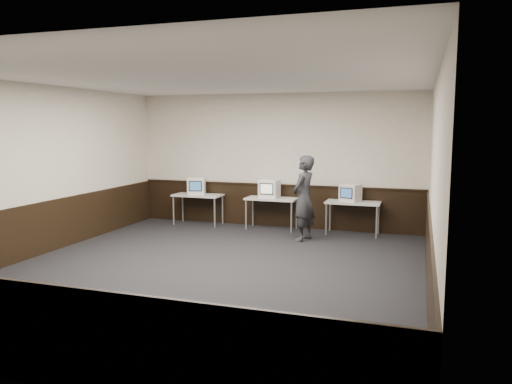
# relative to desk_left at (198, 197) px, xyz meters

# --- Properties ---
(floor) EXTENTS (8.00, 8.00, 0.00)m
(floor) POSITION_rel_desk_left_xyz_m (1.90, -3.60, -0.68)
(floor) COLOR black
(floor) RESTS_ON ground
(ceiling) EXTENTS (8.00, 8.00, 0.00)m
(ceiling) POSITION_rel_desk_left_xyz_m (1.90, -3.60, 2.52)
(ceiling) COLOR white
(ceiling) RESTS_ON back_wall
(back_wall) EXTENTS (7.00, 0.00, 7.00)m
(back_wall) POSITION_rel_desk_left_xyz_m (1.90, 0.40, 0.92)
(back_wall) COLOR beige
(back_wall) RESTS_ON ground
(front_wall) EXTENTS (7.00, 0.00, 7.00)m
(front_wall) POSITION_rel_desk_left_xyz_m (1.90, -7.60, 0.92)
(front_wall) COLOR beige
(front_wall) RESTS_ON ground
(left_wall) EXTENTS (0.00, 8.00, 8.00)m
(left_wall) POSITION_rel_desk_left_xyz_m (-1.60, -3.60, 0.92)
(left_wall) COLOR beige
(left_wall) RESTS_ON ground
(right_wall) EXTENTS (0.00, 8.00, 8.00)m
(right_wall) POSITION_rel_desk_left_xyz_m (5.40, -3.60, 0.92)
(right_wall) COLOR beige
(right_wall) RESTS_ON ground
(wainscot_back) EXTENTS (6.98, 0.04, 1.00)m
(wainscot_back) POSITION_rel_desk_left_xyz_m (1.90, 0.38, -0.18)
(wainscot_back) COLOR black
(wainscot_back) RESTS_ON back_wall
(wainscot_front) EXTENTS (6.98, 0.04, 1.00)m
(wainscot_front) POSITION_rel_desk_left_xyz_m (1.90, -7.58, -0.18)
(wainscot_front) COLOR black
(wainscot_front) RESTS_ON front_wall
(wainscot_left) EXTENTS (0.04, 7.98, 1.00)m
(wainscot_left) POSITION_rel_desk_left_xyz_m (-1.58, -3.60, -0.18)
(wainscot_left) COLOR black
(wainscot_left) RESTS_ON left_wall
(wainscot_right) EXTENTS (0.04, 7.98, 1.00)m
(wainscot_right) POSITION_rel_desk_left_xyz_m (5.38, -3.60, -0.18)
(wainscot_right) COLOR black
(wainscot_right) RESTS_ON right_wall
(wainscot_rail) EXTENTS (6.98, 0.06, 0.04)m
(wainscot_rail) POSITION_rel_desk_left_xyz_m (1.90, 0.36, 0.34)
(wainscot_rail) COLOR black
(wainscot_rail) RESTS_ON wainscot_back
(desk_left) EXTENTS (1.20, 0.60, 0.75)m
(desk_left) POSITION_rel_desk_left_xyz_m (0.00, 0.00, 0.00)
(desk_left) COLOR beige
(desk_left) RESTS_ON ground
(desk_center) EXTENTS (1.20, 0.60, 0.75)m
(desk_center) POSITION_rel_desk_left_xyz_m (1.90, 0.00, 0.00)
(desk_center) COLOR beige
(desk_center) RESTS_ON ground
(desk_right) EXTENTS (1.20, 0.60, 0.75)m
(desk_right) POSITION_rel_desk_left_xyz_m (3.80, 0.00, 0.00)
(desk_right) COLOR beige
(desk_right) RESTS_ON ground
(emac_left) EXTENTS (0.54, 0.55, 0.42)m
(emac_left) POSITION_rel_desk_left_xyz_m (-0.03, 0.00, 0.28)
(emac_left) COLOR white
(emac_left) RESTS_ON desk_left
(emac_center) EXTENTS (0.44, 0.48, 0.43)m
(emac_center) POSITION_rel_desk_left_xyz_m (1.85, -0.00, 0.29)
(emac_center) COLOR white
(emac_center) RESTS_ON desk_center
(emac_right) EXTENTS (0.50, 0.51, 0.39)m
(emac_right) POSITION_rel_desk_left_xyz_m (3.74, -0.01, 0.27)
(emac_right) COLOR white
(emac_right) RESTS_ON desk_right
(person) EXTENTS (0.58, 0.75, 1.82)m
(person) POSITION_rel_desk_left_xyz_m (2.88, -0.90, 0.23)
(person) COLOR #27292D
(person) RESTS_ON ground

